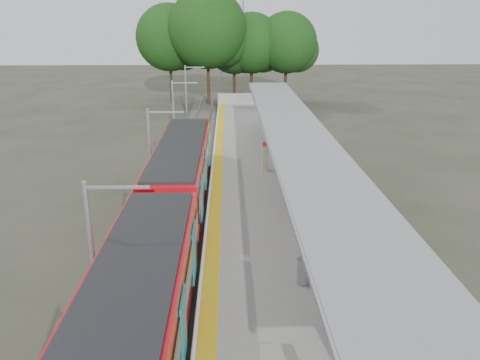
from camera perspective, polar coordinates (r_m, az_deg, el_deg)
name	(u,v)px	position (r m, az deg, el deg)	size (l,w,h in m)	color
trackbed	(186,192)	(28.53, -6.66, -1.43)	(3.00, 70.00, 0.24)	#59544C
platform	(260,185)	(28.34, 2.41, -0.64)	(6.00, 50.00, 1.00)	gray
tactile_strip	(217,178)	(28.11, -2.77, 0.30)	(0.60, 50.00, 0.02)	yellow
end_fence	(245,99)	(52.26, 0.62, 9.89)	(6.00, 0.10, 1.20)	#9EA0A5
train	(166,223)	(19.74, -9.02, -5.20)	(2.74, 27.60, 3.62)	black
canopy	(297,142)	(23.78, 7.01, 4.65)	(3.27, 38.00, 3.66)	#9EA0A5
tree_cluster	(224,38)	(57.76, -1.96, 16.93)	(21.66, 11.20, 13.32)	#382316
catenary_masts	(152,152)	(26.94, -10.71, 3.36)	(2.08, 48.16, 5.40)	#9EA0A5
bench_near	(353,322)	(14.91, 13.61, -16.47)	(0.65, 1.63, 1.09)	#0F144C
bench_mid	(312,194)	(24.27, 8.81, -1.72)	(0.47, 1.52, 1.03)	#0F144C
bench_far	(286,133)	(36.91, 5.58, 5.72)	(0.77, 1.57, 1.03)	#0F144C
info_pillar_far	(265,158)	(29.33, 3.09, 2.70)	(0.41, 0.41, 1.82)	beige
litter_bin	(303,271)	(17.29, 7.73, -10.96)	(0.49, 0.49, 1.00)	#9EA0A5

